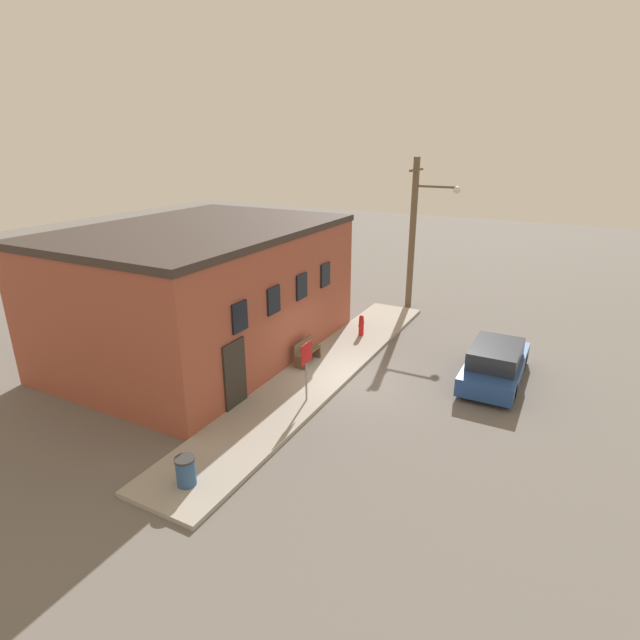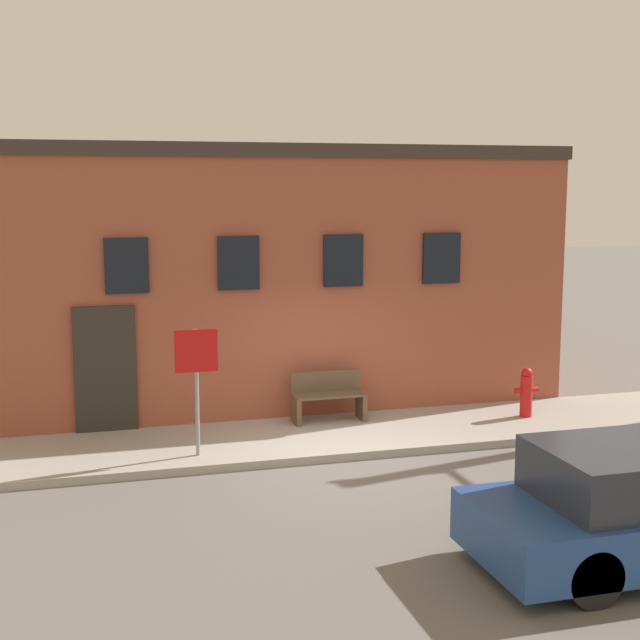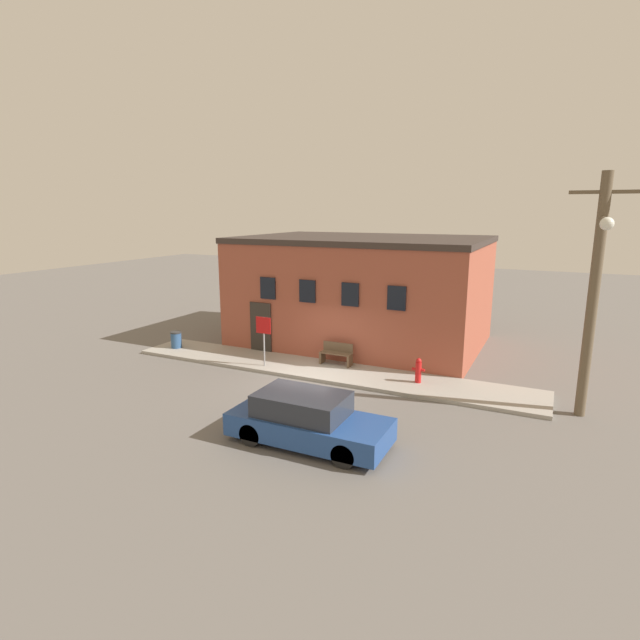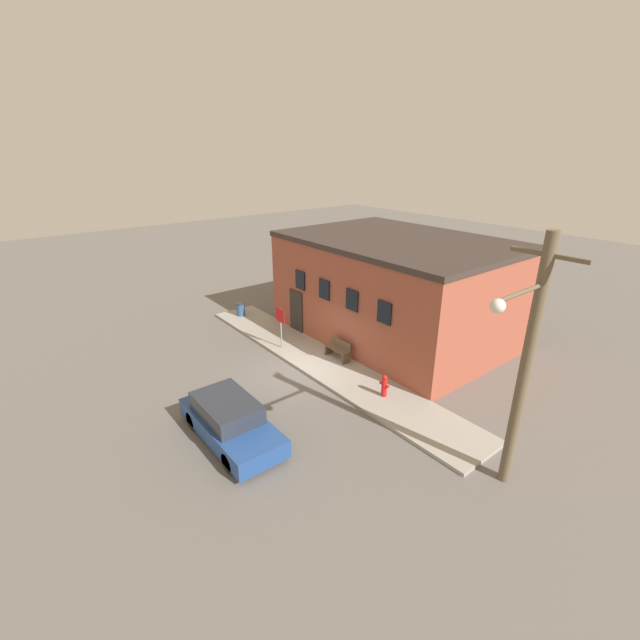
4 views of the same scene
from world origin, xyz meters
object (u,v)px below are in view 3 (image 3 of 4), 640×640
Objects in this scene: stop_sign at (264,332)px; utility_pole at (594,291)px; bench at (337,354)px; trash_bin at (176,340)px; fire_hydrant at (418,370)px; parked_car at (307,420)px.

utility_pole is (10.82, 0.21, 2.29)m from stop_sign.
stop_sign is 2.93m from bench.
stop_sign is 4.93m from trash_bin.
parked_car reaches higher than fire_hydrant.
fire_hydrant is at bearing 174.50° from utility_pole.
trash_bin is (-4.81, 0.53, -0.97)m from stop_sign.
bench is 1.74× the size of trash_bin.
fire_hydrant is at bearing 0.86° from trash_bin.
utility_pole is (8.39, -1.16, 3.21)m from bench.
utility_pole is at bearing 37.94° from parked_car.
stop_sign is (-5.82, -0.69, 0.89)m from fire_hydrant.
utility_pole is 8.77m from parked_car.
trash_bin is at bearing -179.14° from fire_hydrant.
trash_bin is 0.17× the size of parked_car.
fire_hydrant is at bearing 6.73° from stop_sign.
parked_car is at bearing -142.06° from utility_pole.
fire_hydrant is 5.93m from stop_sign.
trash_bin is 15.96m from utility_pole.
trash_bin is 0.10× the size of utility_pole.
utility_pole is at bearing 1.09° from stop_sign.
utility_pole reaches higher than stop_sign.
bench is at bearing 6.59° from trash_bin.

